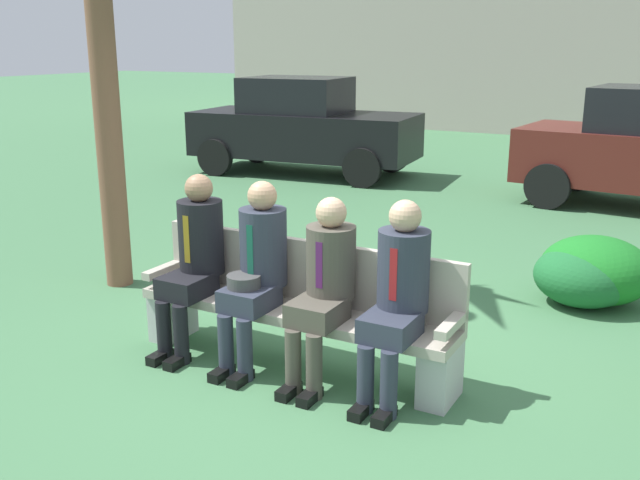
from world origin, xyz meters
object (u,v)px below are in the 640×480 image
object	(u,v)px
seated_man_centerleft	(257,266)
seated_man_rightmost	(398,291)
shrub_near_bench	(583,276)
seated_man_centerright	(325,281)
parked_car_near	(303,126)
park_bench	(297,306)
shrub_mid_lawn	(596,270)
seated_man_leftmost	(195,254)

from	to	relation	value
seated_man_centerleft	seated_man_rightmost	bearing A→B (deg)	0.20
seated_man_centerleft	shrub_near_bench	world-z (taller)	seated_man_centerleft
seated_man_centerright	seated_man_rightmost	xyz separation A→B (m)	(0.53, 0.00, 0.02)
seated_man_rightmost	parked_car_near	world-z (taller)	parked_car_near
park_bench	shrub_mid_lawn	distance (m)	2.92
seated_man_rightmost	shrub_near_bench	size ratio (longest dim) A/B	1.53
seated_man_leftmost	shrub_near_bench	bearing A→B (deg)	44.35
seated_man_centerright	seated_man_rightmost	distance (m)	0.53
seated_man_rightmost	seated_man_leftmost	bearing A→B (deg)	179.93
seated_man_centerleft	seated_man_rightmost	size ratio (longest dim) A/B	1.02
seated_man_centerleft	seated_man_centerright	distance (m)	0.55
park_bench	seated_man_centerleft	xyz separation A→B (m)	(-0.26, -0.13, 0.30)
shrub_near_bench	parked_car_near	xyz separation A→B (m)	(-5.50, 4.52, 0.57)
park_bench	seated_man_rightmost	bearing A→B (deg)	-8.87
seated_man_leftmost	seated_man_centerright	distance (m)	1.11
seated_man_leftmost	shrub_near_bench	distance (m)	3.43
seated_man_centerright	seated_man_leftmost	bearing A→B (deg)	179.70
shrub_mid_lawn	shrub_near_bench	bearing A→B (deg)	-123.31
parked_car_near	seated_man_rightmost	bearing A→B (deg)	-55.62
seated_man_centerleft	park_bench	bearing A→B (deg)	27.43
seated_man_centerleft	seated_man_rightmost	distance (m)	1.08
seated_man_centerleft	shrub_mid_lawn	bearing A→B (deg)	52.08
park_bench	shrub_mid_lawn	xyz separation A→B (m)	(1.70, 2.37, -0.13)
seated_man_leftmost	seated_man_centerleft	distance (m)	0.56
park_bench	parked_car_near	distance (m)	7.81
shrub_near_bench	seated_man_leftmost	bearing A→B (deg)	-135.65
seated_man_centerleft	shrub_near_bench	xyz separation A→B (m)	(1.87, 2.38, -0.47)
parked_car_near	park_bench	bearing A→B (deg)	-60.10
seated_man_centerleft	seated_man_leftmost	bearing A→B (deg)	179.41
seated_man_centerright	shrub_near_bench	size ratio (longest dim) A/B	1.49
seated_man_rightmost	seated_man_centerright	bearing A→B (deg)	-179.59
shrub_mid_lawn	parked_car_near	distance (m)	7.12
seated_man_centerright	parked_car_near	world-z (taller)	parked_car_near
seated_man_rightmost	shrub_near_bench	distance (m)	2.54
seated_man_rightmost	parked_car_near	xyz separation A→B (m)	(-4.71, 6.89, 0.10)
seated_man_centerright	seated_man_rightmost	size ratio (longest dim) A/B	0.97
parked_car_near	shrub_mid_lawn	bearing A→B (deg)	-38.17
seated_man_leftmost	park_bench	bearing A→B (deg)	8.86
seated_man_leftmost	seated_man_centerleft	size ratio (longest dim) A/B	1.00
shrub_mid_lawn	seated_man_centerleft	bearing A→B (deg)	-127.92
park_bench	seated_man_leftmost	bearing A→B (deg)	-171.14
seated_man_leftmost	seated_man_centerright	xyz separation A→B (m)	(1.11, -0.01, -0.03)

